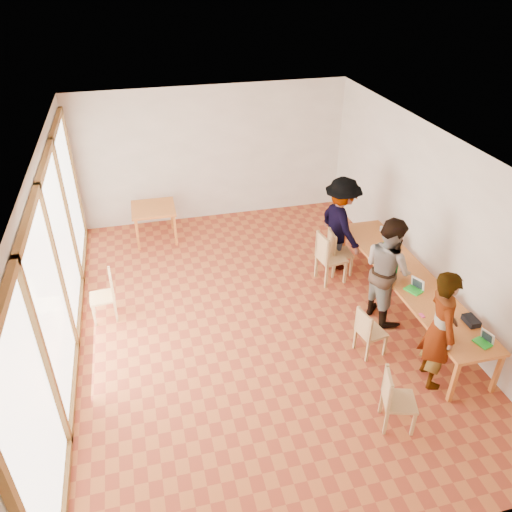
% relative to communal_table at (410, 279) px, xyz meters
% --- Properties ---
extents(ground, '(8.00, 8.00, 0.00)m').
position_rel_communal_table_xyz_m(ground, '(-2.50, 0.47, -0.70)').
color(ground, '#AE562A').
rests_on(ground, ground).
extents(wall_back, '(6.00, 0.10, 3.00)m').
position_rel_communal_table_xyz_m(wall_back, '(-2.50, 4.47, 0.80)').
color(wall_back, beige).
rests_on(wall_back, ground).
extents(wall_front, '(6.00, 0.10, 3.00)m').
position_rel_communal_table_xyz_m(wall_front, '(-2.50, -3.53, 0.80)').
color(wall_front, beige).
rests_on(wall_front, ground).
extents(wall_right, '(0.10, 8.00, 3.00)m').
position_rel_communal_table_xyz_m(wall_right, '(0.50, 0.47, 0.80)').
color(wall_right, beige).
rests_on(wall_right, ground).
extents(window_wall, '(0.10, 8.00, 3.00)m').
position_rel_communal_table_xyz_m(window_wall, '(-5.46, 0.47, 0.80)').
color(window_wall, white).
rests_on(window_wall, ground).
extents(ceiling, '(6.00, 8.00, 0.04)m').
position_rel_communal_table_xyz_m(ceiling, '(-2.50, 0.47, 2.32)').
color(ceiling, white).
rests_on(ceiling, wall_back).
extents(communal_table, '(0.80, 4.00, 0.75)m').
position_rel_communal_table_xyz_m(communal_table, '(0.00, 0.00, 0.00)').
color(communal_table, orange).
rests_on(communal_table, ground).
extents(side_table, '(0.90, 0.90, 0.75)m').
position_rel_communal_table_xyz_m(side_table, '(-3.94, 3.67, -0.03)').
color(side_table, orange).
rests_on(side_table, ground).
extents(chair_near, '(0.51, 0.51, 0.47)m').
position_rel_communal_table_xyz_m(chair_near, '(-1.35, -2.09, -0.17)').
color(chair_near, tan).
rests_on(chair_near, ground).
extents(chair_mid, '(0.44, 0.44, 0.43)m').
position_rel_communal_table_xyz_m(chair_mid, '(-1.09, -0.76, -0.20)').
color(chair_mid, tan).
rests_on(chair_mid, ground).
extents(chair_far, '(0.52, 0.52, 0.53)m').
position_rel_communal_table_xyz_m(chair_far, '(-0.97, 1.26, -0.09)').
color(chair_far, tan).
rests_on(chair_far, ground).
extents(chair_empty, '(0.44, 0.44, 0.48)m').
position_rel_communal_table_xyz_m(chair_empty, '(-0.70, 1.49, -0.15)').
color(chair_empty, tan).
rests_on(chair_empty, ground).
extents(chair_spare, '(0.44, 0.44, 0.47)m').
position_rel_communal_table_xyz_m(chair_spare, '(-4.91, 1.15, -0.17)').
color(chair_spare, tan).
rests_on(chair_spare, ground).
extents(person_near, '(0.57, 0.75, 1.86)m').
position_rel_communal_table_xyz_m(person_near, '(-0.39, -1.49, 0.23)').
color(person_near, gray).
rests_on(person_near, ground).
extents(person_mid, '(0.82, 0.99, 1.85)m').
position_rel_communal_table_xyz_m(person_mid, '(-0.40, 0.07, 0.22)').
color(person_mid, gray).
rests_on(person_mid, ground).
extents(person_far, '(0.84, 1.28, 1.87)m').
position_rel_communal_table_xyz_m(person_far, '(-0.55, 1.69, 0.23)').
color(person_far, gray).
rests_on(person_far, ground).
extents(laptop_near, '(0.24, 0.26, 0.19)m').
position_rel_communal_table_xyz_m(laptop_near, '(0.19, -1.71, 0.10)').
color(laptop_near, green).
rests_on(laptop_near, communal_table).
extents(laptop_mid, '(0.30, 0.31, 0.21)m').
position_rel_communal_table_xyz_m(laptop_mid, '(-0.11, -0.35, 0.11)').
color(laptop_mid, green).
rests_on(laptop_mid, communal_table).
extents(laptop_far, '(0.27, 0.29, 0.22)m').
position_rel_communal_table_xyz_m(laptop_far, '(0.17, 1.01, 0.11)').
color(laptop_far, green).
rests_on(laptop_far, communal_table).
extents(yellow_mug, '(0.16, 0.16, 0.10)m').
position_rel_communal_table_xyz_m(yellow_mug, '(0.24, -0.69, 0.10)').
color(yellow_mug, gold).
rests_on(yellow_mug, communal_table).
extents(green_bottle, '(0.07, 0.07, 0.28)m').
position_rel_communal_table_xyz_m(green_bottle, '(-0.28, 0.01, 0.19)').
color(green_bottle, '#136431').
rests_on(green_bottle, communal_table).
extents(clear_glass, '(0.07, 0.07, 0.09)m').
position_rel_communal_table_xyz_m(clear_glass, '(0.26, 1.58, 0.09)').
color(clear_glass, silver).
rests_on(clear_glass, communal_table).
extents(condiment_cup, '(0.08, 0.08, 0.06)m').
position_rel_communal_table_xyz_m(condiment_cup, '(0.29, 1.21, 0.08)').
color(condiment_cup, white).
rests_on(condiment_cup, communal_table).
extents(pink_phone, '(0.05, 0.10, 0.01)m').
position_rel_communal_table_xyz_m(pink_phone, '(-0.34, -0.97, 0.05)').
color(pink_phone, '#E53874').
rests_on(pink_phone, communal_table).
extents(black_pouch, '(0.16, 0.26, 0.09)m').
position_rel_communal_table_xyz_m(black_pouch, '(0.26, -1.29, 0.09)').
color(black_pouch, black).
rests_on(black_pouch, communal_table).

